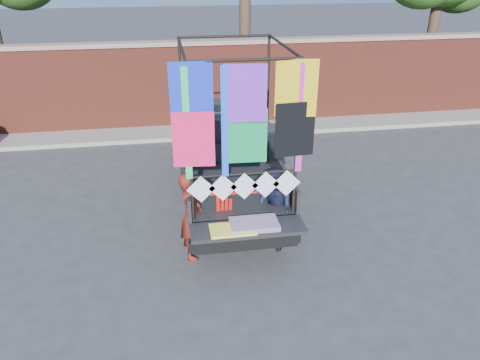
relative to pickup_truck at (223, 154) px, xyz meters
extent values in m
plane|color=#38383A|center=(0.48, -2.45, -0.88)|extent=(90.00, 90.00, 0.00)
cube|color=brown|center=(0.48, 4.55, 0.37)|extent=(30.00, 0.35, 2.50)
cube|color=gray|center=(0.48, 4.55, 1.67)|extent=(30.00, 0.45, 0.12)
cube|color=gray|center=(0.48, 3.85, -0.82)|extent=(30.00, 1.20, 0.12)
cylinder|color=#38281C|center=(1.48, 5.75, 1.85)|extent=(0.36, 0.36, 5.46)
cylinder|color=#38281C|center=(7.98, 5.75, 1.39)|extent=(0.36, 0.36, 4.55)
cylinder|color=black|center=(-0.82, 0.62, -0.54)|extent=(0.23, 0.69, 0.69)
cylinder|color=black|center=(-0.82, -2.21, -0.54)|extent=(0.23, 0.69, 0.69)
cylinder|color=black|center=(0.82, 0.62, -0.54)|extent=(0.23, 0.69, 0.69)
cylinder|color=black|center=(0.82, -2.21, -0.54)|extent=(0.23, 0.69, 0.69)
cube|color=black|center=(0.00, -0.85, -0.36)|extent=(1.78, 4.40, 0.31)
cube|color=black|center=(0.00, -1.63, -0.07)|extent=(1.89, 2.41, 0.10)
cube|color=black|center=(-0.92, -1.63, 0.17)|extent=(0.06, 2.41, 0.47)
cube|color=black|center=(0.92, -1.63, 0.17)|extent=(0.06, 2.41, 0.47)
cube|color=black|center=(0.00, -0.45, 0.17)|extent=(1.89, 0.06, 0.47)
cube|color=black|center=(0.00, 0.57, 0.22)|extent=(1.89, 1.68, 1.31)
cube|color=#8C9EAD|center=(0.00, 0.10, 0.64)|extent=(1.68, 0.06, 0.58)
cube|color=#8C9EAD|center=(0.00, 1.35, 0.43)|extent=(1.68, 0.10, 0.73)
cube|color=black|center=(0.00, 1.72, -0.04)|extent=(1.83, 0.94, 0.58)
cube|color=black|center=(0.00, -3.10, -0.04)|extent=(1.89, 0.58, 0.06)
cube|color=black|center=(0.00, -2.86, -0.44)|extent=(1.94, 0.16, 0.19)
cylinder|color=black|center=(-0.86, -2.73, 1.30)|extent=(0.05, 0.05, 2.62)
cylinder|color=black|center=(-0.86, -0.53, 1.30)|extent=(0.05, 0.05, 2.62)
cylinder|color=black|center=(0.86, -2.73, 1.30)|extent=(0.05, 0.05, 2.62)
cylinder|color=black|center=(0.86, -0.53, 1.30)|extent=(0.05, 0.05, 2.62)
cylinder|color=black|center=(0.00, -2.73, 2.61)|extent=(1.78, 0.05, 0.05)
cylinder|color=black|center=(0.00, -0.53, 2.61)|extent=(1.78, 0.05, 0.05)
cylinder|color=black|center=(-0.86, -1.63, 2.61)|extent=(0.05, 2.25, 0.05)
cylinder|color=black|center=(0.86, -1.63, 2.61)|extent=(0.05, 2.25, 0.05)
cylinder|color=black|center=(0.00, -2.73, 0.77)|extent=(1.78, 0.04, 0.04)
cube|color=#192FE6|center=(-0.79, -2.75, 2.13)|extent=(0.65, 0.02, 0.89)
cube|color=purple|center=(0.00, -2.79, 2.13)|extent=(0.65, 0.02, 0.89)
cube|color=yellow|center=(0.79, -2.75, 2.13)|extent=(0.65, 0.02, 0.89)
cube|color=#FF1C60|center=(-0.79, -2.79, 1.45)|extent=(0.65, 0.02, 0.89)
cube|color=#0B9B4F|center=(0.00, -2.75, 1.45)|extent=(0.65, 0.02, 0.89)
cube|color=black|center=(0.79, -2.79, 1.45)|extent=(0.65, 0.02, 0.89)
cube|color=#1BDB67|center=(-0.89, -2.77, 1.66)|extent=(0.10, 0.01, 1.78)
cube|color=#E526BE|center=(0.89, -2.77, 1.66)|extent=(0.10, 0.01, 1.78)
cube|color=blue|center=(-0.31, -2.77, 1.66)|extent=(0.10, 0.01, 1.78)
cube|color=white|center=(-0.71, -2.76, 0.56)|extent=(0.47, 0.01, 0.47)
cube|color=white|center=(-0.36, -2.76, 0.56)|extent=(0.47, 0.01, 0.47)
cube|color=white|center=(0.00, -2.76, 0.56)|extent=(0.47, 0.01, 0.47)
cube|color=white|center=(0.36, -2.76, 0.56)|extent=(0.47, 0.01, 0.47)
cube|color=white|center=(0.71, -2.76, 0.56)|extent=(0.47, 0.01, 0.47)
cube|color=red|center=(0.10, -3.10, 0.03)|extent=(0.79, 0.47, 0.08)
cube|color=#F6F34D|center=(-0.26, -3.17, 0.01)|extent=(0.73, 0.42, 0.04)
imported|color=maroon|center=(-0.88, -2.48, -0.07)|extent=(0.45, 0.63, 1.62)
imported|color=#161C39|center=(0.59, -2.45, -0.10)|extent=(0.87, 0.95, 1.56)
cube|color=red|center=(-0.15, -2.47, 0.30)|extent=(0.84, 0.09, 0.04)
cube|color=red|center=(-0.41, -2.49, 0.04)|extent=(0.05, 0.02, 0.49)
cube|color=red|center=(-0.34, -2.49, 0.02)|extent=(0.05, 0.02, 0.49)
cube|color=red|center=(-0.27, -2.49, 0.00)|extent=(0.05, 0.02, 0.49)
cube|color=red|center=(-0.20, -2.49, -0.02)|extent=(0.05, 0.02, 0.49)
camera|label=1|loc=(-1.18, -9.51, 3.99)|focal=35.00mm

